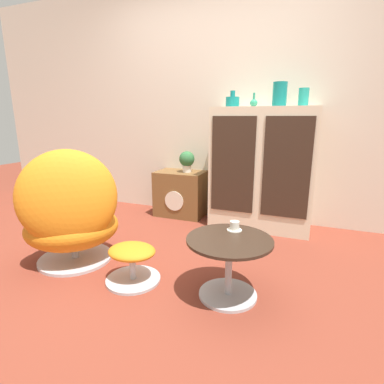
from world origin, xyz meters
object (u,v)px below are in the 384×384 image
Objects in this scene: sideboard at (262,169)px; vase_inner_left at (254,103)px; egg_chair at (70,214)px; teacup at (234,227)px; tv_console at (181,193)px; coffee_table at (229,260)px; vase_leftmost at (233,102)px; vase_rightmost at (304,97)px; potted_plant at (187,160)px; ottoman at (132,259)px; vase_inner_right at (280,94)px.

vase_inner_left is at bearing 178.15° from sideboard.
egg_chair is 1.26m from teacup.
egg_chair is (-0.30, -1.44, 0.15)m from tv_console.
sideboard is 1.43m from coffee_table.
vase_inner_left is 1.51m from teacup.
vase_leftmost is 0.68m from vase_rightmost.
potted_plant is at bearing 75.44° from egg_chair.
vase_rightmost is 1.64× the size of teacup.
ottoman is 2.88× the size of vase_inner_left.
vase_leftmost is at bearing 104.57° from coffee_table.
ottoman is at bearing -110.12° from vase_inner_left.
coffee_table is 1.77m from vase_rightmost.
vase_inner_left is at bearing 95.97° from coffee_table.
vase_leftmost is at bearing 179.34° from sideboard.
ottoman is 0.69m from coffee_table.
tv_console reaches higher than ottoman.
vase_leftmost reaches higher than tv_console.
vase_rightmost is at bearing 77.21° from coffee_table.
teacup is at bearing 7.38° from egg_chair.
vase_inner_left is 1.34× the size of teacup.
coffee_table is (0.03, -1.38, -0.36)m from sideboard.
tv_console is at bearing -179.36° from potted_plant.
vase_leftmost is 0.46m from vase_inner_right.
potted_plant is (-0.74, 0.04, -0.62)m from vase_inner_left.
sideboard is 7.71× the size of vase_leftmost.
vase_inner_right is at bearing 85.96° from coffee_table.
vase_inner_right reaches higher than coffee_table.
vase_inner_left reaches higher than potted_plant.
egg_chair is at bearing -134.06° from vase_inner_right.
sideboard is 0.75m from vase_leftmost.
sideboard is 7.51× the size of vase_rightmost.
potted_plant reaches higher than ottoman.
coffee_table is at bearing -87.69° from teacup.
vase_inner_left is at bearing 96.42° from teacup.
vase_rightmost is at bearing 41.69° from egg_chair.
egg_chair is 2.16m from vase_inner_right.
vase_rightmost reaches higher than vase_inner_left.
vase_rightmost reaches higher than vase_leftmost.
tv_console is 0.58× the size of egg_chair.
vase_inner_left reaches higher than ottoman.
vase_inner_left is (-0.15, 1.39, 1.02)m from coffee_table.
vase_inner_left is at bearing 0.00° from vase_leftmost.
ottoman is (-0.65, -1.45, -0.45)m from sideboard.
teacup is at bearing -74.02° from vase_leftmost.
vase_leftmost is 0.82m from potted_plant.
sideboard is at bearing -1.85° from vase_inner_left.
vase_leftmost is 0.67× the size of potted_plant.
sideboard is 0.78m from vase_rightmost.
potted_plant is (-0.88, 1.43, 0.41)m from coffee_table.
egg_chair is 5.88× the size of vase_rightmost.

